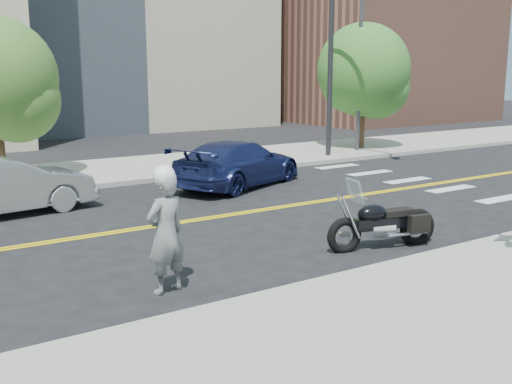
{
  "coord_description": "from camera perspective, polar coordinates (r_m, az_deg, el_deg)",
  "views": [
    {
      "loc": [
        -5.42,
        -12.15,
        3.43
      ],
      "look_at": [
        0.65,
        -2.95,
        1.2
      ],
      "focal_mm": 42.0,
      "sensor_mm": 36.0,
      "label": 1
    }
  ],
  "objects": [
    {
      "name": "traffic_light",
      "position": [
        23.16,
        8.68,
        14.38
      ],
      "size": [
        0.28,
        4.5,
        7.0
      ],
      "color": "black",
      "rests_on": "sidewalk_far"
    },
    {
      "name": "parked_car_silver",
      "position": [
        15.65,
        -23.21,
        0.55
      ],
      "size": [
        4.57,
        2.11,
        1.45
      ],
      "primitive_type": "imported",
      "rotation": [
        0.0,
        0.0,
        1.7
      ],
      "color": "#9D9EA4",
      "rests_on": "ground"
    },
    {
      "name": "tree_far_b",
      "position": [
        26.47,
        10.19,
        11.38
      ],
      "size": [
        3.96,
        3.96,
        5.48
      ],
      "rotation": [
        0.0,
        0.0,
        0.01
      ],
      "color": "#382619",
      "rests_on": "ground"
    },
    {
      "name": "sidewalk_far",
      "position": [
        20.66,
        -17.75,
        1.54
      ],
      "size": [
        60.0,
        5.0,
        0.15
      ],
      "primitive_type": "cube",
      "color": "#9E9B91",
      "rests_on": "ground_plane"
    },
    {
      "name": "motorcycle",
      "position": [
        11.99,
        12.05,
        -1.93
      ],
      "size": [
        2.43,
        1.18,
        1.42
      ],
      "primitive_type": null,
      "rotation": [
        0.0,
        0.0,
        -0.21
      ],
      "color": "black",
      "rests_on": "ground"
    },
    {
      "name": "lamp_post",
      "position": [
        25.53,
        9.88,
        12.88
      ],
      "size": [
        0.16,
        0.16,
        8.0
      ],
      "primitive_type": "cylinder",
      "color": "#4C4C51",
      "rests_on": "sidewalk_far"
    },
    {
      "name": "building_right",
      "position": [
        45.03,
        11.28,
        14.49
      ],
      "size": [
        14.0,
        12.0,
        12.0
      ],
      "primitive_type": "cube",
      "color": "#8C5947",
      "rests_on": "ground_plane"
    },
    {
      "name": "sidewalk_near",
      "position": [
        7.89,
        14.87,
        -14.13
      ],
      "size": [
        60.0,
        5.0,
        0.15
      ],
      "primitive_type": "cube",
      "color": "#9E9B91",
      "rests_on": "ground_plane"
    },
    {
      "name": "ground_plane",
      "position": [
        13.74,
        -9.08,
        -3.17
      ],
      "size": [
        120.0,
        120.0,
        0.0
      ],
      "primitive_type": "plane",
      "color": "black",
      "rests_on": "ground"
    },
    {
      "name": "parked_car_blue",
      "position": [
        18.09,
        -1.69,
        2.74
      ],
      "size": [
        5.2,
        3.71,
        1.4
      ],
      "primitive_type": "imported",
      "rotation": [
        0.0,
        0.0,
        1.98
      ],
      "color": "navy",
      "rests_on": "ground"
    },
    {
      "name": "motorcyclist",
      "position": [
        9.4,
        -8.59,
        -3.58
      ],
      "size": [
        0.79,
        0.61,
        2.04
      ],
      "rotation": [
        0.0,
        0.0,
        3.39
      ],
      "color": "#A1A1A6",
      "rests_on": "ground"
    }
  ]
}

